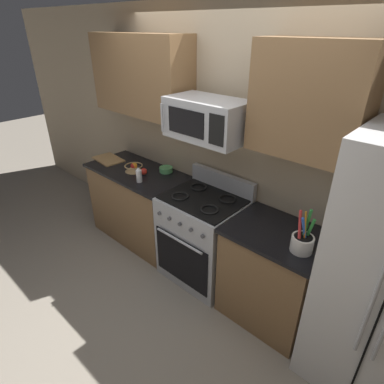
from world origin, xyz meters
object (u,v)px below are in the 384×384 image
at_px(range_oven, 203,237).
at_px(bottle_vinegar, 139,175).
at_px(utensil_crock, 302,242).
at_px(apple_loose, 144,171).
at_px(microwave, 207,119).
at_px(cutting_board, 108,159).
at_px(prep_bowl, 166,169).
at_px(fruit_basket, 134,167).

height_order(range_oven, bottle_vinegar, bottle_vinegar).
relative_size(utensil_crock, apple_loose, 4.51).
height_order(microwave, bottle_vinegar, microwave).
height_order(apple_loose, bottle_vinegar, bottle_vinegar).
bearing_deg(cutting_board, bottle_vinegar, -9.83).
xyz_separation_m(microwave, utensil_crock, (1.03, -0.13, -0.69)).
relative_size(utensil_crock, cutting_board, 0.89).
relative_size(microwave, prep_bowl, 4.63).
xyz_separation_m(range_oven, microwave, (-0.00, 0.03, 1.21)).
height_order(microwave, apple_loose, microwave).
relative_size(range_oven, prep_bowl, 7.12).
height_order(apple_loose, cutting_board, apple_loose).
distance_m(range_oven, microwave, 1.21).
height_order(range_oven, cutting_board, range_oven).
height_order(range_oven, prep_bowl, range_oven).
xyz_separation_m(cutting_board, prep_bowl, (0.79, 0.24, 0.02)).
relative_size(fruit_basket, cutting_board, 0.54).
bearing_deg(cutting_board, microwave, 2.33).
bearing_deg(bottle_vinegar, prep_bowl, 86.55).
xyz_separation_m(utensil_crock, apple_loose, (-1.89, 0.09, -0.04)).
xyz_separation_m(microwave, fruit_basket, (-1.02, -0.06, -0.73)).
bearing_deg(apple_loose, fruit_basket, -175.65).
bearing_deg(range_oven, utensil_crock, -5.67).
xyz_separation_m(microwave, prep_bowl, (-0.73, 0.17, -0.74)).
xyz_separation_m(fruit_basket, cutting_board, (-0.50, -0.00, -0.04)).
bearing_deg(cutting_board, range_oven, 1.29).
distance_m(cutting_board, prep_bowl, 0.82).
height_order(utensil_crock, apple_loose, utensil_crock).
bearing_deg(apple_loose, range_oven, 1.15).
bearing_deg(cutting_board, apple_loose, 1.48).
relative_size(range_oven, cutting_board, 2.84).
height_order(fruit_basket, bottle_vinegar, bottle_vinegar).
xyz_separation_m(apple_loose, cutting_board, (-0.66, -0.02, -0.03)).
distance_m(apple_loose, prep_bowl, 0.25).
relative_size(range_oven, fruit_basket, 5.27).
xyz_separation_m(microwave, bottle_vinegar, (-0.76, -0.19, -0.69)).
relative_size(utensil_crock, prep_bowl, 2.23).
bearing_deg(bottle_vinegar, microwave, 14.45).
bearing_deg(bottle_vinegar, apple_loose, 125.37).
bearing_deg(prep_bowl, range_oven, -15.33).
height_order(microwave, fruit_basket, microwave).
distance_m(utensil_crock, bottle_vinegar, 1.79).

